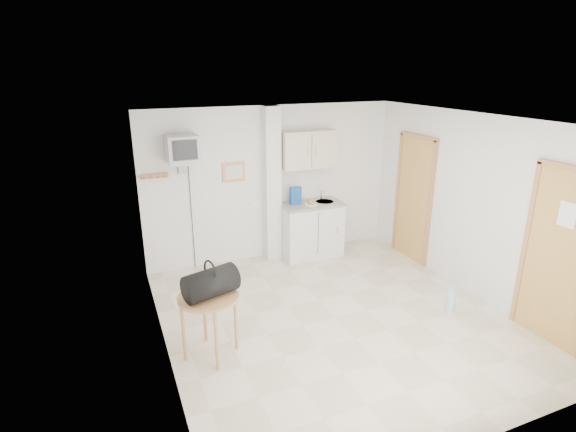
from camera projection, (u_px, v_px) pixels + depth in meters
name	position (u px, v px, depth m)	size (l,w,h in m)	color
ground	(336.00, 318.00, 5.77)	(4.50, 4.50, 0.00)	beige
room_envelope	(354.00, 199.00, 5.45)	(4.24, 4.54, 2.55)	white
kitchenette	(310.00, 209.00, 7.48)	(1.03, 0.58, 2.10)	silver
crt_television	(182.00, 150.00, 6.39)	(0.44, 0.45, 2.15)	slate
round_table	(209.00, 304.00, 4.84)	(0.66, 0.66, 0.74)	#AC7845
duffel_bag	(211.00, 283.00, 4.75)	(0.63, 0.47, 0.42)	black
water_bottle	(451.00, 300.00, 5.88)	(0.12, 0.12, 0.35)	#A2CFDF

